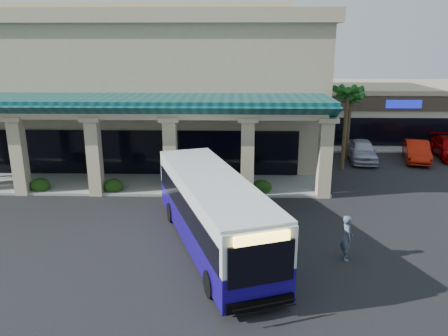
# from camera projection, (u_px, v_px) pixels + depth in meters

# --- Properties ---
(ground) EXTENTS (110.00, 110.00, 0.00)m
(ground) POSITION_uv_depth(u_px,v_px,m) (218.00, 232.00, 21.14)
(ground) COLOR black
(main_building) EXTENTS (30.80, 14.80, 11.35)m
(main_building) POSITION_uv_depth(u_px,v_px,m) (127.00, 83.00, 35.13)
(main_building) COLOR tan
(main_building) RESTS_ON ground
(arcade) EXTENTS (30.00, 6.20, 5.70)m
(arcade) POSITION_uv_depth(u_px,v_px,m) (94.00, 142.00, 27.08)
(arcade) COLOR #0A3A3D
(arcade) RESTS_ON ground
(strip_mall) EXTENTS (22.50, 12.50, 4.90)m
(strip_mall) POSITION_uv_depth(u_px,v_px,m) (410.00, 109.00, 43.06)
(strip_mall) COLOR beige
(strip_mall) RESTS_ON ground
(palm_0) EXTENTS (2.40, 2.40, 6.60)m
(palm_0) POSITION_uv_depth(u_px,v_px,m) (345.00, 124.00, 30.58)
(palm_0) COLOR #124512
(palm_0) RESTS_ON ground
(palm_1) EXTENTS (2.40, 2.40, 5.80)m
(palm_1) POSITION_uv_depth(u_px,v_px,m) (349.00, 122.00, 33.54)
(palm_1) COLOR #124512
(palm_1) RESTS_ON ground
(broadleaf_tree) EXTENTS (2.60, 2.60, 4.81)m
(broadleaf_tree) POSITION_uv_depth(u_px,v_px,m) (311.00, 118.00, 38.53)
(broadleaf_tree) COLOR black
(broadleaf_tree) RESTS_ON ground
(transit_bus) EXTENTS (6.39, 11.84, 3.24)m
(transit_bus) POSITION_uv_depth(u_px,v_px,m) (213.00, 213.00, 19.17)
(transit_bus) COLOR #160779
(transit_bus) RESTS_ON ground
(pedestrian) EXTENTS (0.49, 0.73, 1.96)m
(pedestrian) POSITION_uv_depth(u_px,v_px,m) (347.00, 238.00, 18.24)
(pedestrian) COLOR #4E5B6C
(pedestrian) RESTS_ON ground
(car_silver) EXTENTS (2.51, 5.04, 1.65)m
(car_silver) POSITION_uv_depth(u_px,v_px,m) (362.00, 151.00, 33.51)
(car_silver) COLOR #ADADC2
(car_silver) RESTS_ON ground
(car_white) EXTENTS (2.83, 5.02, 1.57)m
(car_white) POSITION_uv_depth(u_px,v_px,m) (417.00, 151.00, 33.51)
(car_white) COLOR #AD1808
(car_white) RESTS_ON ground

